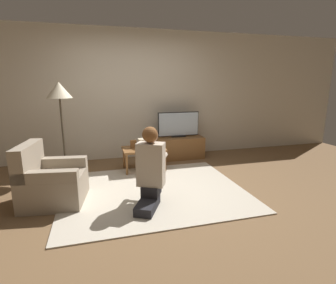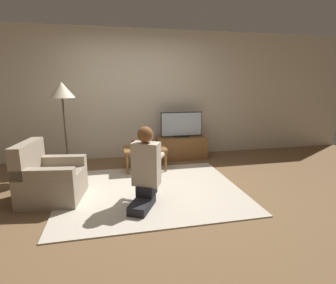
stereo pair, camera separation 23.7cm
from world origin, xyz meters
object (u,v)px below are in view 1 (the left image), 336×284
Objects in this scene: coffee_table at (144,151)px; table_lamp at (143,142)px; tv at (178,124)px; floor_lamp at (59,96)px; armchair at (51,183)px; person_kneeling at (151,167)px.

table_lamp is at bearing 138.66° from coffee_table.
coffee_table is at bearing -144.89° from tv.
floor_lamp is at bearing -168.27° from tv.
floor_lamp reaches higher than table_lamp.
tv reaches higher than armchair.
armchair is 1.73m from table_lamp.
table_lamp is at bearing -145.82° from tv.
tv is 4.81× the size of table_lamp.
table_lamp is (1.33, -0.13, -0.84)m from floor_lamp.
table_lamp is (-0.01, 0.01, 0.15)m from coffee_table.
tv reaches higher than coffee_table.
tv is 2.32m from floor_lamp.
coffee_table is at bearing -5.82° from floor_lamp.
tv is at bearing 35.11° from coffee_table.
floor_lamp is at bearing -25.52° from person_kneeling.
table_lamp is at bearing -69.31° from person_kneeling.
table_lamp is (-0.85, -0.58, -0.20)m from tv.
floor_lamp is 1.86× the size of armchair.
person_kneeling reaches higher than tv.
tv is 2.78m from armchair.
person_kneeling is at bearing -116.87° from tv.
person_kneeling is 1.41m from table_lamp.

